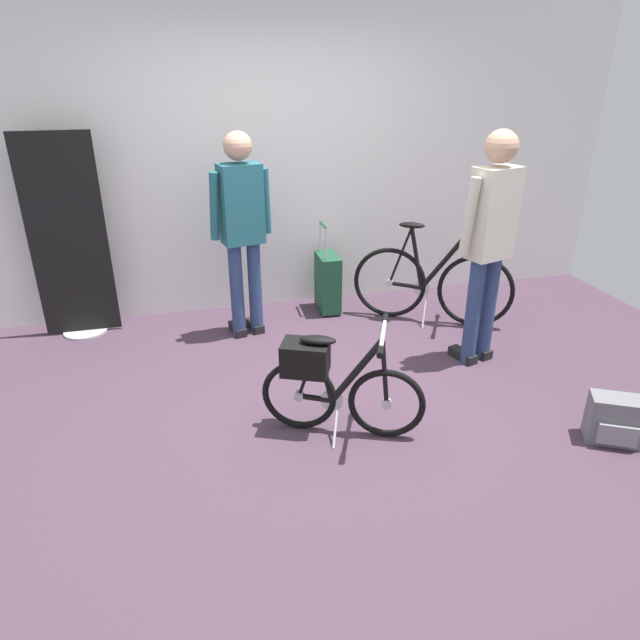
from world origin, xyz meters
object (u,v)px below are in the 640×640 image
object	(u,v)px
folding_bike_foreground	(330,382)
backpack_on_floor	(616,420)
display_bike_left	(432,283)
visitor_near_wall	(242,224)
rolling_suitcase	(328,282)
floor_banner_stand	(70,249)
visitor_browsing	(490,236)

from	to	relation	value
folding_bike_foreground	backpack_on_floor	distance (m)	1.75
display_bike_left	backpack_on_floor	world-z (taller)	display_bike_left
visitor_near_wall	rolling_suitcase	world-z (taller)	visitor_near_wall
folding_bike_foreground	visitor_near_wall	distance (m)	1.68
rolling_suitcase	floor_banner_stand	bearing A→B (deg)	178.67
visitor_near_wall	backpack_on_floor	xyz separation A→B (m)	(1.96, -2.07, -0.81)
rolling_suitcase	backpack_on_floor	world-z (taller)	rolling_suitcase
visitor_near_wall	rolling_suitcase	size ratio (longest dim) A/B	2.01
rolling_suitcase	backpack_on_floor	distance (m)	2.66
display_bike_left	rolling_suitcase	distance (m)	0.95
folding_bike_foreground	visitor_browsing	size ratio (longest dim) A/B	0.55
visitor_near_wall	display_bike_left	bearing A→B (deg)	-5.08
visitor_near_wall	visitor_browsing	xyz separation A→B (m)	(1.66, -0.90, 0.04)
floor_banner_stand	rolling_suitcase	size ratio (longest dim) A/B	2.01
display_bike_left	visitor_near_wall	xyz separation A→B (m)	(-1.61, 0.14, 0.59)
floor_banner_stand	folding_bike_foreground	distance (m)	2.57
display_bike_left	backpack_on_floor	distance (m)	1.97
backpack_on_floor	rolling_suitcase	bearing A→B (deg)	116.22
floor_banner_stand	visitor_near_wall	world-z (taller)	same
folding_bike_foreground	floor_banner_stand	bearing A→B (deg)	131.30
rolling_suitcase	folding_bike_foreground	bearing A→B (deg)	-104.48
backpack_on_floor	display_bike_left	bearing A→B (deg)	100.27
floor_banner_stand	rolling_suitcase	bearing A→B (deg)	-1.33
display_bike_left	visitor_near_wall	world-z (taller)	visitor_near_wall
floor_banner_stand	backpack_on_floor	bearing A→B (deg)	-36.17
visitor_near_wall	visitor_browsing	size ratio (longest dim) A/B	0.97
visitor_browsing	floor_banner_stand	bearing A→B (deg)	157.24
folding_bike_foreground	visitor_browsing	xyz separation A→B (m)	(1.35, 0.64, 0.64)
display_bike_left	backpack_on_floor	bearing A→B (deg)	-79.73
visitor_browsing	folding_bike_foreground	bearing A→B (deg)	-154.68
folding_bike_foreground	backpack_on_floor	size ratio (longest dim) A/B	2.60
folding_bike_foreground	display_bike_left	size ratio (longest dim) A/B	0.77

